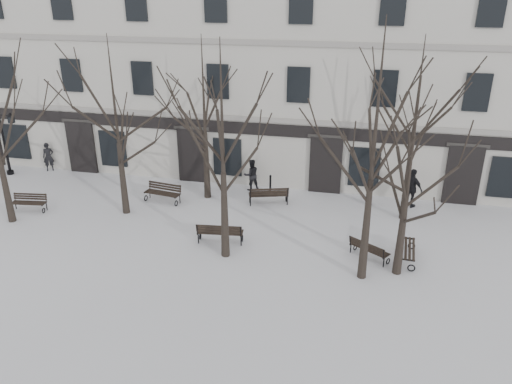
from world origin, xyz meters
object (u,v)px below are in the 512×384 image
(tree_1, at_px, (222,128))
(bench_4, at_px, (269,195))
(tree_2, at_px, (376,126))
(bench_5, at_px, (406,247))
(bench_0, at_px, (29,202))
(lamp_post, at_px, (8,139))
(bench_2, at_px, (369,249))
(bench_1, at_px, (220,232))
(tree_3, at_px, (411,157))
(bench_3, at_px, (163,192))

(tree_1, height_order, bench_4, tree_1)
(tree_2, distance_m, bench_5, 5.65)
(bench_0, bearing_deg, lamp_post, 126.08)
(tree_1, bearing_deg, bench_4, 82.20)
(bench_4, relative_size, lamp_post, 0.56)
(tree_1, distance_m, bench_4, 6.97)
(tree_1, distance_m, lamp_post, 15.51)
(bench_4, xyz_separation_m, bench_5, (6.16, -3.88, -0.01))
(lamp_post, bearing_deg, bench_4, -3.46)
(bench_4, bearing_deg, bench_0, -1.14)
(tree_1, bearing_deg, bench_2, 9.83)
(tree_1, bearing_deg, bench_1, 118.39)
(tree_3, distance_m, bench_5, 4.18)
(bench_0, bearing_deg, tree_3, -14.11)
(bench_1, relative_size, bench_4, 0.98)
(bench_3, bearing_deg, lamp_post, 179.24)
(bench_1, bearing_deg, bench_2, 173.84)
(tree_1, distance_m, bench_0, 11.35)
(tree_3, xyz_separation_m, bench_3, (-10.92, 4.20, -4.03))
(bench_4, height_order, bench_5, bench_4)
(bench_3, height_order, lamp_post, lamp_post)
(bench_2, xyz_separation_m, lamp_post, (-19.43, 5.07, 1.61))
(tree_2, relative_size, bench_0, 5.45)
(tree_2, height_order, bench_3, tree_2)
(tree_1, relative_size, bench_2, 5.10)
(tree_1, xyz_separation_m, bench_4, (0.70, 5.13, -4.66))
(bench_5, bearing_deg, bench_4, 61.47)
(tree_1, distance_m, bench_5, 8.39)
(bench_0, bearing_deg, tree_1, -19.02)
(bench_4, bearing_deg, bench_3, -8.59)
(bench_1, xyz_separation_m, bench_2, (5.97, 0.04, -0.08))
(tree_1, xyz_separation_m, bench_2, (5.48, 0.95, -4.74))
(bench_0, height_order, bench_5, bench_5)
(bench_3, bearing_deg, bench_0, -148.64)
(bench_1, bearing_deg, bench_0, -13.15)
(tree_2, height_order, tree_3, tree_2)
(bench_5, bearing_deg, tree_1, 104.04)
(tree_1, distance_m, bench_3, 7.76)
(tree_1, bearing_deg, bench_5, 10.36)
(bench_4, relative_size, bench_5, 1.05)
(bench_5, bearing_deg, bench_3, 78.24)
(bench_1, distance_m, bench_5, 7.36)
(tree_3, distance_m, bench_4, 8.65)
(tree_1, relative_size, tree_2, 0.91)
(bench_1, relative_size, bench_3, 1.03)
(bench_3, bearing_deg, bench_4, 17.71)
(tree_2, xyz_separation_m, tree_3, (1.26, 0.56, -1.14))
(tree_2, bearing_deg, bench_1, 167.16)
(tree_1, bearing_deg, tree_2, -4.42)
(tree_1, distance_m, bench_2, 7.30)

